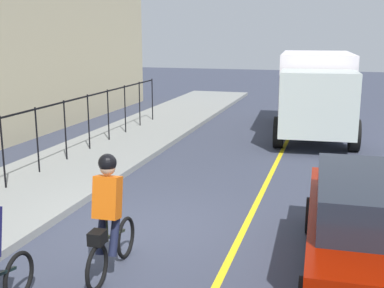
# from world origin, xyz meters

# --- Properties ---
(ground_plane) EXTENTS (80.00, 80.00, 0.00)m
(ground_plane) POSITION_xyz_m (0.00, 0.00, 0.00)
(ground_plane) COLOR #363B4C
(lane_line_centre) EXTENTS (36.00, 0.12, 0.01)m
(lane_line_centre) POSITION_xyz_m (0.00, -1.60, 0.00)
(lane_line_centre) COLOR yellow
(lane_line_centre) RESTS_ON ground
(iron_fence) EXTENTS (18.13, 0.04, 1.60)m
(iron_fence) POSITION_xyz_m (1.00, 3.80, 1.27)
(iron_fence) COLOR black
(iron_fence) RESTS_ON sidewalk
(cyclist_lead) EXTENTS (1.71, 0.37, 1.83)m
(cyclist_lead) POSITION_xyz_m (-1.73, -0.03, 0.91)
(cyclist_lead) COLOR black
(cyclist_lead) RESTS_ON ground
(patrol_sedan) EXTENTS (4.46, 2.04, 1.58)m
(patrol_sedan) POSITION_xyz_m (-0.83, -3.68, 0.82)
(patrol_sedan) COLOR #871100
(patrol_sedan) RESTS_ON ground
(box_truck_background) EXTENTS (6.85, 2.90, 2.78)m
(box_truck_background) POSITION_xyz_m (9.83, -2.36, 1.55)
(box_truck_background) COLOR white
(box_truck_background) RESTS_ON ground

